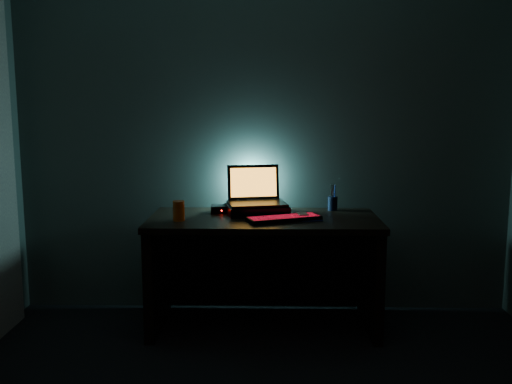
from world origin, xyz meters
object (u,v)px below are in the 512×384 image
mouse (302,216)px  router (222,209)px  keyboard (284,218)px  pen_cup (333,203)px  laptop (255,195)px  juice_glass (179,211)px

mouse → router: (-0.54, 0.20, 0.00)m
router → keyboard: bearing=-36.7°
pen_cup → router: 0.77m
laptop → mouse: (0.31, -0.21, -0.10)m
keyboard → mouse: mouse is taller
juice_glass → mouse: bearing=5.6°
juice_glass → laptop: bearing=31.0°
mouse → router: 0.57m
keyboard → router: bearing=125.5°
juice_glass → keyboard: bearing=0.8°
pen_cup → juice_glass: juice_glass is taller
laptop → pen_cup: size_ratio=4.44×
juice_glass → router: bearing=48.0°
router → laptop: bearing=-1.2°
keyboard → mouse: size_ratio=4.78×
laptop → juice_glass: size_ratio=3.36×
keyboard → pen_cup: pen_cup is taller
keyboard → router: (-0.42, 0.27, 0.01)m
laptop → juice_glass: laptop is taller
laptop → pen_cup: bearing=-2.6°
laptop → keyboard: bearing=-68.1°
keyboard → mouse: (0.12, 0.07, 0.01)m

